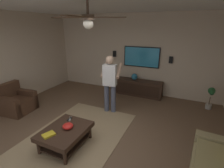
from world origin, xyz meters
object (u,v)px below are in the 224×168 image
remote_white (70,119)px  wall_speaker_right (115,54)px  bowl (68,126)px  book (49,135)px  wall_speaker_left (171,60)px  tv (141,57)px  person_standing (110,81)px  potted_plant_short (211,96)px  media_console (138,88)px  ceiling_fan (87,19)px  coffee_table (65,133)px  vase_round (134,77)px  armchair (16,102)px  remote_black (69,119)px

remote_white → wall_speaker_right: wall_speaker_right is taller
bowl → book: size_ratio=0.99×
book → wall_speaker_left: bearing=176.5°
tv → wall_speaker_left: size_ratio=5.76×
wall_speaker_right → wall_speaker_left: bearing=-90.0°
person_standing → potted_plant_short: size_ratio=2.43×
media_console → ceiling_fan: 3.81m
media_console → tv: (0.24, 0.00, 1.07)m
coffee_table → vase_round: (3.30, -0.42, 0.36)m
armchair → remote_white: 2.18m
ceiling_fan → tv: bearing=-0.5°
book → vase_round: size_ratio=1.00×
potted_plant_short → remote_white: potted_plant_short is taller
media_console → wall_speaker_right: (0.25, 1.04, 1.11)m
tv → vase_round: 0.74m
remote_black → book: 0.63m
coffee_table → person_standing: 1.87m
remote_white → tv: bearing=140.4°
vase_round → wall_speaker_left: size_ratio=1.00×
vase_round → wall_speaker_right: (0.24, 0.89, 0.73)m
wall_speaker_right → ceiling_fan: ceiling_fan is taller
bowl → wall_speaker_left: 3.90m
remote_white → armchair: bearing=-123.7°
potted_plant_short → wall_speaker_right: wall_speaker_right is taller
media_console → remote_white: bearing=-13.7°
book → person_standing: bearing=-168.8°
remote_black → person_standing: bearing=159.3°
media_console → wall_speaker_left: size_ratio=7.73×
remote_white → vase_round: 3.02m
tv → potted_plant_short: (-0.41, -2.26, -0.91)m
wall_speaker_left → ceiling_fan: size_ratio=0.19×
person_standing → remote_white: size_ratio=10.93×
remote_black → ceiling_fan: (-0.16, -0.69, 2.07)m
potted_plant_short → vase_round: 2.44m
coffee_table → remote_black: remote_black is taller
tv → remote_white: size_ratio=8.45×
remote_white → vase_round: (2.96, -0.56, 0.25)m
media_console → remote_black: size_ratio=11.33×
coffee_table → wall_speaker_left: 4.00m
media_console → tv: tv is taller
media_console → book: media_console is taller
tv → remote_black: (-3.19, 0.72, -0.93)m
armchair → potted_plant_short: 5.72m
media_console → vase_round: bearing=-96.7°
ceiling_fan → media_console: bearing=-0.5°
person_standing → remote_white: bearing=157.3°
person_standing → vase_round: size_ratio=7.45×
remote_white → remote_black: (-0.01, 0.01, 0.00)m
potted_plant_short → vase_round: vase_round is taller
media_console → wall_speaker_right: bearing=-103.7°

